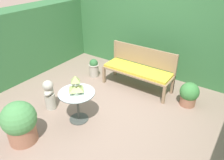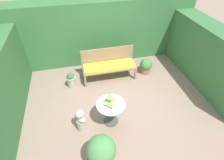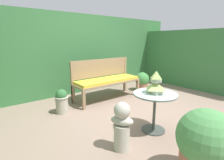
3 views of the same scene
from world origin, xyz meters
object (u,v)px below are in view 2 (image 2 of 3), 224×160
Objects in this scene: potted_plant_table_near at (101,152)px; potted_plant_patio_mid at (71,80)px; garden_bench at (109,67)px; garden_bust at (81,120)px; patio_table at (111,108)px; pagoda_birdhouse at (111,100)px; potted_plant_bench_left at (146,66)px.

potted_plant_table_near is 1.58× the size of potted_plant_patio_mid.
garden_bench is at bearing 74.24° from potted_plant_table_near.
potted_plant_patio_mid is (-0.47, 2.54, -0.14)m from potted_plant_table_near.
garden_bust is 0.96m from potted_plant_table_near.
patio_table is 0.88× the size of potted_plant_table_near.
potted_plant_table_near is (-0.75, -2.67, -0.05)m from garden_bench.
potted_plant_patio_mid is at bearing 155.90° from garden_bust.
potted_plant_table_near is at bearing -9.94° from garden_bust.
pagoda_birdhouse is 0.45× the size of potted_plant_table_near.
potted_plant_patio_mid is (-0.15, 1.64, -0.09)m from garden_bust.
pagoda_birdhouse reaches higher than potted_plant_bench_left.
garden_bench is at bearing 78.63° from patio_table.
pagoda_birdhouse is 1.12m from potted_plant_table_near.
patio_table is 1.03× the size of garden_bust.
potted_plant_bench_left is (2.48, 0.14, 0.02)m from potted_plant_patio_mid.
garden_bench is 1.27m from potted_plant_bench_left.
potted_plant_bench_left reaches higher than garden_bench.
pagoda_birdhouse reaches higher than potted_plant_patio_mid.
potted_plant_table_near is at bearing -113.05° from patio_table.
potted_plant_patio_mid is at bearing 119.24° from pagoda_birdhouse.
garden_bust is (-1.07, -1.76, -0.11)m from garden_bench.
potted_plant_table_near is at bearing -105.76° from garden_bench.
garden_bust is at bearing -121.34° from garden_bench.
potted_plant_bench_left is at bearing 97.88° from garden_bust.
potted_plant_patio_mid is (-0.88, 1.58, -0.53)m from pagoda_birdhouse.
potted_plant_table_near is at bearing -126.84° from potted_plant_bench_left.
patio_table is 1.29× the size of potted_plant_bench_left.
garden_bench is 1.74m from patio_table.
patio_table reaches higher than potted_plant_patio_mid.
garden_bust is at bearing -175.44° from patio_table.
garden_bust reaches higher than potted_plant_bench_left.
potted_plant_bench_left reaches higher than potted_plant_patio_mid.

